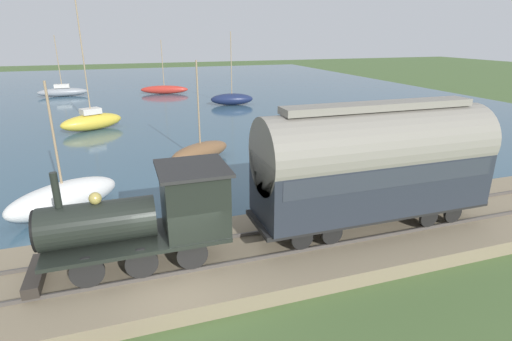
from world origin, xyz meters
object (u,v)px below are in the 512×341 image
at_px(passenger_coach, 374,162).
at_px(sailboat_white, 64,198).
at_px(sailboat_yellow, 92,121).
at_px(rowboat_mid_harbor, 320,163).
at_px(sailboat_brown, 200,152).
at_px(sailboat_red, 164,89).
at_px(sailboat_navy, 232,99).
at_px(steam_locomotive, 152,213).
at_px(rowboat_off_pier, 190,197).
at_px(sailboat_gray, 63,91).

distance_m(passenger_coach, sailboat_white, 12.97).
height_order(sailboat_yellow, rowboat_mid_harbor, sailboat_yellow).
bearing_deg(sailboat_brown, sailboat_red, -33.42).
height_order(sailboat_red, rowboat_mid_harbor, sailboat_red).
bearing_deg(sailboat_navy, sailboat_white, 159.85).
relative_size(sailboat_yellow, rowboat_mid_harbor, 3.48).
height_order(steam_locomotive, sailboat_navy, sailboat_navy).
xyz_separation_m(sailboat_brown, sailboat_navy, (18.76, -7.11, 0.06)).
bearing_deg(rowboat_off_pier, passenger_coach, -121.90).
bearing_deg(sailboat_brown, sailboat_yellow, 0.13).
relative_size(sailboat_white, sailboat_navy, 0.75).
bearing_deg(sailboat_red, steam_locomotive, -172.67).
distance_m(sailboat_white, sailboat_yellow, 16.45).
xyz_separation_m(sailboat_yellow, sailboat_navy, (7.81, -13.80, -0.10)).
distance_m(sailboat_yellow, rowboat_off_pier, 17.71).
height_order(sailboat_brown, rowboat_off_pier, sailboat_brown).
height_order(sailboat_red, sailboat_brown, sailboat_red).
distance_m(sailboat_yellow, sailboat_navy, 15.86).
bearing_deg(sailboat_brown, steam_locomotive, 131.28).
relative_size(sailboat_brown, sailboat_yellow, 0.61).
distance_m(passenger_coach, sailboat_yellow, 25.25).
height_order(sailboat_brown, sailboat_navy, sailboat_navy).
xyz_separation_m(passenger_coach, sailboat_brown, (11.78, 4.06, -2.51)).
height_order(passenger_coach, sailboat_red, sailboat_red).
distance_m(passenger_coach, rowboat_off_pier, 8.61).
height_order(sailboat_navy, rowboat_off_pier, sailboat_navy).
distance_m(sailboat_brown, sailboat_yellow, 12.83).
distance_m(sailboat_gray, rowboat_off_pier, 38.46).
height_order(passenger_coach, sailboat_gray, sailboat_gray).
bearing_deg(passenger_coach, steam_locomotive, 90.00).
relative_size(sailboat_gray, rowboat_off_pier, 3.51).
relative_size(sailboat_brown, rowboat_mid_harbor, 2.13).
xyz_separation_m(steam_locomotive, passenger_coach, (-0.00, -7.75, 0.83)).
relative_size(passenger_coach, sailboat_red, 1.35).
height_order(sailboat_gray, sailboat_navy, sailboat_navy).
distance_m(passenger_coach, sailboat_brown, 12.71).
xyz_separation_m(steam_locomotive, sailboat_gray, (43.06, 7.32, -1.67)).
bearing_deg(sailboat_gray, sailboat_red, -99.37).
xyz_separation_m(passenger_coach, rowboat_off_pier, (5.75, 5.73, -2.87)).
bearing_deg(sailboat_gray, rowboat_off_pier, -167.34).
bearing_deg(sailboat_yellow, sailboat_red, -48.48).
bearing_deg(sailboat_yellow, sailboat_brown, -174.36).
xyz_separation_m(passenger_coach, sailboat_yellow, (22.73, 10.75, -2.36)).
bearing_deg(rowboat_off_pier, rowboat_mid_harbor, -58.88).
height_order(passenger_coach, sailboat_yellow, sailboat_yellow).
bearing_deg(sailboat_gray, sailboat_brown, -161.99).
bearing_deg(sailboat_red, rowboat_off_pier, -170.51).
bearing_deg(rowboat_off_pier, sailboat_red, 8.77).
bearing_deg(sailboat_gray, sailboat_white, -175.21).
distance_m(sailboat_navy, rowboat_off_pier, 26.30).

